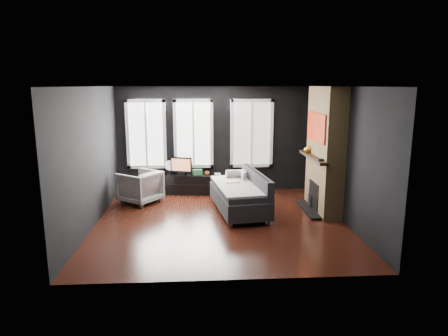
{
  "coord_description": "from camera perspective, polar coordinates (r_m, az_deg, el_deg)",
  "views": [
    {
      "loc": [
        -0.4,
        -7.73,
        2.73
      ],
      "look_at": [
        0.1,
        0.3,
        1.05
      ],
      "focal_mm": 32.0,
      "sensor_mm": 36.0,
      "label": 1
    }
  ],
  "objects": [
    {
      "name": "sofa",
      "position": [
        8.68,
        2.14,
        -3.49
      ],
      "size": [
        1.31,
        2.18,
        0.89
      ],
      "primitive_type": null,
      "rotation": [
        0.0,
        0.0,
        0.14
      ],
      "color": "#242426",
      "rests_on": "floor"
    },
    {
      "name": "mug",
      "position": [
        10.13,
        -2.45,
        -0.67
      ],
      "size": [
        0.13,
        0.11,
        0.11
      ],
      "primitive_type": "imported",
      "rotation": [
        0.0,
        0.0,
        -0.24
      ],
      "color": "orange",
      "rests_on": "media_console"
    },
    {
      "name": "wall_right",
      "position": [
        8.37,
        16.77,
        1.8
      ],
      "size": [
        0.02,
        5.0,
        2.7
      ],
      "primitive_type": "cube",
      "color": "black",
      "rests_on": "ground"
    },
    {
      "name": "wall_left",
      "position": [
        8.13,
        -18.48,
        1.41
      ],
      "size": [
        0.02,
        5.0,
        2.7
      ],
      "primitive_type": "cube",
      "color": "black",
      "rests_on": "ground"
    },
    {
      "name": "monitor",
      "position": [
        10.17,
        -6.12,
        0.47
      ],
      "size": [
        0.58,
        0.27,
        0.51
      ],
      "primitive_type": null,
      "rotation": [
        0.0,
        0.0,
        -0.27
      ],
      "color": "black",
      "rests_on": "media_console"
    },
    {
      "name": "windows",
      "position": [
        10.2,
        -3.9,
        9.8
      ],
      "size": [
        4.0,
        0.16,
        1.76
      ],
      "primitive_type": null,
      "color": "white",
      "rests_on": "wall_back"
    },
    {
      "name": "fireplace",
      "position": [
        8.86,
        14.23,
        2.47
      ],
      "size": [
        0.7,
        1.62,
        2.7
      ],
      "primitive_type": null,
      "color": "#93724C",
      "rests_on": "floor"
    },
    {
      "name": "mantel_clock",
      "position": [
        8.29,
        13.69,
        1.16
      ],
      "size": [
        0.13,
        0.13,
        0.04
      ],
      "primitive_type": "cylinder",
      "rotation": [
        0.0,
        0.0,
        0.2
      ],
      "color": "black",
      "rests_on": "fireplace"
    },
    {
      "name": "stripe_pillow",
      "position": [
        9.16,
        2.77,
        -1.42
      ],
      "size": [
        0.11,
        0.33,
        0.32
      ],
      "primitive_type": "cube",
      "rotation": [
        0.0,
        0.0,
        0.12
      ],
      "color": "gray",
      "rests_on": "sofa"
    },
    {
      "name": "mantel_vase",
      "position": [
        9.22,
        11.9,
        2.74
      ],
      "size": [
        0.24,
        0.24,
        0.18
      ],
      "primitive_type": "imported",
      "rotation": [
        0.0,
        0.0,
        -0.4
      ],
      "color": "#C08532",
      "rests_on": "fireplace"
    },
    {
      "name": "book",
      "position": [
        10.16,
        -1.38,
        -0.33
      ],
      "size": [
        0.16,
        0.02,
        0.21
      ],
      "primitive_type": "imported",
      "rotation": [
        0.0,
        0.0,
        0.05
      ],
      "color": "tan",
      "rests_on": "media_console"
    },
    {
      "name": "ceiling",
      "position": [
        7.74,
        -0.61,
        11.57
      ],
      "size": [
        5.0,
        5.0,
        0.0
      ],
      "primitive_type": "plane",
      "color": "white",
      "rests_on": "ground"
    },
    {
      "name": "storage_box",
      "position": [
        10.18,
        -3.82,
        -0.58
      ],
      "size": [
        0.26,
        0.2,
        0.13
      ],
      "primitive_type": "cube",
      "rotation": [
        0.0,
        0.0,
        0.22
      ],
      "color": "#347440",
      "rests_on": "media_console"
    },
    {
      "name": "wall_back",
      "position": [
        10.33,
        -1.31,
        4.11
      ],
      "size": [
        5.0,
        0.02,
        2.7
      ],
      "primitive_type": "cube",
      "color": "black",
      "rests_on": "ground"
    },
    {
      "name": "armchair",
      "position": [
        9.58,
        -11.93,
        -2.43
      ],
      "size": [
        1.09,
        1.11,
        0.84
      ],
      "primitive_type": "imported",
      "rotation": [
        0.0,
        0.0,
        -2.21
      ],
      "color": "silver",
      "rests_on": "floor"
    },
    {
      "name": "media_console",
      "position": [
        10.28,
        -4.63,
        -2.24
      ],
      "size": [
        1.47,
        0.61,
        0.49
      ],
      "primitive_type": null,
      "rotation": [
        0.0,
        0.0,
        -0.12
      ],
      "color": "black",
      "rests_on": "floor"
    },
    {
      "name": "desk_fan",
      "position": [
        10.29,
        -7.77,
        0.14
      ],
      "size": [
        0.31,
        0.31,
        0.36
      ],
      "primitive_type": null,
      "rotation": [
        0.0,
        0.0,
        -0.24
      ],
      "color": "#9D9D9D",
      "rests_on": "media_console"
    },
    {
      "name": "floor",
      "position": [
        8.21,
        -0.57,
        -7.63
      ],
      "size": [
        5.0,
        5.0,
        0.0
      ],
      "primitive_type": "plane",
      "color": "black",
      "rests_on": "ground"
    }
  ]
}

